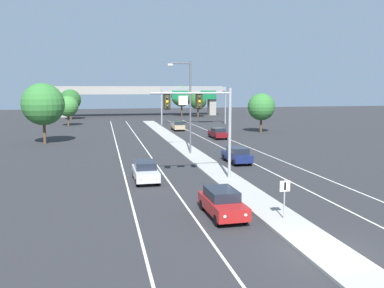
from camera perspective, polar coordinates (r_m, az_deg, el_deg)
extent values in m
plane|color=#28282B|center=(20.12, 18.02, -14.10)|extent=(260.00, 260.00, 0.00)
cube|color=#9E9B93|center=(36.11, 3.49, -3.84)|extent=(2.40, 110.00, 0.15)
cube|color=silver|center=(41.97, -5.33, -2.30)|extent=(0.14, 100.00, 0.01)
cube|color=silver|center=(44.08, 6.90, -1.84)|extent=(0.14, 100.00, 0.01)
cube|color=silver|center=(41.71, -9.83, -2.45)|extent=(0.14, 100.00, 0.01)
cube|color=silver|center=(45.27, 10.85, -1.66)|extent=(0.14, 100.00, 0.01)
cylinder|color=gray|center=(32.89, 5.26, 1.48)|extent=(0.24, 0.24, 7.20)
cylinder|color=gray|center=(31.88, -0.13, 7.07)|extent=(6.31, 0.16, 0.16)
cube|color=black|center=(32.07, 0.97, 5.91)|extent=(0.56, 0.06, 1.20)
cube|color=#38330F|center=(32.03, 0.98, 5.91)|extent=(0.32, 0.32, 1.00)
sphere|color=#282828|center=(31.86, 1.05, 6.48)|extent=(0.22, 0.22, 0.22)
sphere|color=#F2A819|center=(31.87, 1.05, 5.90)|extent=(0.22, 0.22, 0.22)
sphere|color=#282828|center=(31.88, 1.05, 5.33)|extent=(0.22, 0.22, 0.22)
cube|color=black|center=(31.59, -3.52, 5.87)|extent=(0.56, 0.06, 1.20)
cube|color=#38330F|center=(31.55, -3.51, 5.87)|extent=(0.32, 0.32, 1.00)
sphere|color=#282828|center=(31.37, -3.46, 6.44)|extent=(0.22, 0.22, 0.22)
sphere|color=#F2A819|center=(31.38, -3.46, 5.86)|extent=(0.22, 0.22, 0.22)
sphere|color=#282828|center=(31.39, -3.45, 5.27)|extent=(0.22, 0.22, 0.22)
cube|color=white|center=(31.74, -1.24, 6.07)|extent=(0.70, 0.04, 0.70)
cylinder|color=gray|center=(23.50, 12.69, -7.48)|extent=(0.08, 0.08, 2.20)
cube|color=white|center=(23.29, 12.77, -5.72)|extent=(0.60, 0.03, 0.60)
cube|color=black|center=(23.27, 12.79, -5.73)|extent=(0.12, 0.01, 0.44)
cylinder|color=#4C4C51|center=(45.10, -0.23, 5.02)|extent=(0.20, 0.20, 10.00)
cylinder|color=#4C4C51|center=(44.90, -1.64, 11.13)|extent=(2.20, 0.12, 0.12)
cube|color=#B7B7B2|center=(44.70, -3.05, 10.95)|extent=(0.56, 0.28, 0.20)
cube|color=maroon|center=(23.93, 4.26, -8.48)|extent=(1.89, 4.44, 0.70)
cube|color=black|center=(23.96, 4.12, -6.89)|extent=(1.63, 2.41, 0.56)
sphere|color=#EAE5C6|center=(22.13, 7.45, -9.76)|extent=(0.18, 0.18, 0.18)
sphere|color=#EAE5C6|center=(21.76, 4.57, -10.02)|extent=(0.18, 0.18, 0.18)
cylinder|color=black|center=(22.93, 7.35, -10.17)|extent=(0.23, 0.64, 0.64)
cylinder|color=black|center=(22.43, 3.46, -10.53)|extent=(0.23, 0.64, 0.64)
cylinder|color=black|center=(25.63, 4.95, -8.18)|extent=(0.23, 0.64, 0.64)
cylinder|color=black|center=(25.19, 1.45, -8.45)|extent=(0.23, 0.64, 0.64)
cube|color=#B7B7BC|center=(32.72, -6.48, -4.04)|extent=(1.83, 4.41, 0.70)
cube|color=black|center=(32.81, -6.54, -2.89)|extent=(1.60, 2.39, 0.56)
sphere|color=#EAE5C6|center=(30.66, -4.96, -4.73)|extent=(0.18, 0.18, 0.18)
sphere|color=#EAE5C6|center=(30.53, -7.11, -4.82)|extent=(0.18, 0.18, 0.18)
cylinder|color=black|center=(31.43, -4.71, -5.16)|extent=(0.22, 0.64, 0.64)
cylinder|color=black|center=(31.26, -7.63, -5.28)|extent=(0.22, 0.64, 0.64)
cylinder|color=black|center=(34.34, -5.41, -4.05)|extent=(0.22, 0.64, 0.64)
cylinder|color=black|center=(34.18, -8.08, -4.15)|extent=(0.22, 0.64, 0.64)
cube|color=#141E4C|center=(40.65, 6.23, -1.70)|extent=(1.89, 4.44, 0.70)
cube|color=black|center=(40.35, 6.35, -0.86)|extent=(1.63, 2.41, 0.56)
sphere|color=#EAE5C6|center=(42.49, 4.51, -1.19)|extent=(0.18, 0.18, 0.18)
sphere|color=#EAE5C6|center=(42.86, 5.97, -1.13)|extent=(0.18, 0.18, 0.18)
cylinder|color=black|center=(41.85, 4.50, -1.88)|extent=(0.23, 0.64, 0.64)
cylinder|color=black|center=(42.37, 6.55, -1.79)|extent=(0.23, 0.64, 0.64)
cylinder|color=black|center=(39.05, 5.86, -2.60)|extent=(0.23, 0.64, 0.64)
cylinder|color=black|center=(39.61, 8.04, -2.49)|extent=(0.23, 0.64, 0.64)
cube|color=#5B0F14|center=(59.89, 3.60, 1.41)|extent=(1.90, 4.44, 0.70)
cube|color=black|center=(59.62, 3.66, 1.99)|extent=(1.64, 2.41, 0.56)
sphere|color=#EAE5C6|center=(61.80, 2.49, 1.67)|extent=(0.18, 0.18, 0.18)
sphere|color=#EAE5C6|center=(62.13, 3.51, 1.69)|extent=(0.18, 0.18, 0.18)
cylinder|color=black|center=(61.13, 2.46, 1.22)|extent=(0.23, 0.64, 0.64)
cylinder|color=black|center=(61.59, 3.89, 1.26)|extent=(0.23, 0.64, 0.64)
cylinder|color=black|center=(58.28, 3.28, 0.89)|extent=(0.23, 0.64, 0.64)
cylinder|color=black|center=(58.76, 4.77, 0.93)|extent=(0.23, 0.64, 0.64)
cube|color=tan|center=(71.16, -1.98, 2.45)|extent=(1.87, 4.43, 0.70)
cube|color=black|center=(70.89, -1.96, 2.94)|extent=(1.62, 2.40, 0.56)
sphere|color=#EAE5C6|center=(73.21, -2.71, 2.64)|extent=(0.18, 0.18, 0.18)
sphere|color=#EAE5C6|center=(73.39, -1.82, 2.65)|extent=(0.18, 0.18, 0.18)
cylinder|color=black|center=(72.55, -2.80, 2.27)|extent=(0.23, 0.64, 0.64)
cylinder|color=black|center=(72.80, -1.55, 2.30)|extent=(0.23, 0.64, 0.64)
cylinder|color=black|center=(69.60, -2.43, 2.04)|extent=(0.23, 0.64, 0.64)
cylinder|color=black|center=(69.86, -1.13, 2.06)|extent=(0.23, 0.64, 0.64)
cylinder|color=gray|center=(80.78, -4.23, 5.27)|extent=(0.28, 0.28, 7.50)
cylinder|color=gray|center=(83.61, 4.66, 5.35)|extent=(0.28, 0.28, 7.50)
cube|color=gray|center=(81.87, 0.29, 7.67)|extent=(13.00, 0.36, 0.70)
cube|color=#0F6033|center=(81.11, -1.66, 6.82)|extent=(3.20, 0.08, 1.70)
cube|color=#0F6033|center=(82.36, 2.28, 6.83)|extent=(3.20, 0.08, 1.70)
cube|color=gray|center=(107.65, -7.22, 7.18)|extent=(42.40, 6.40, 1.10)
cube|color=gray|center=(104.66, -7.08, 7.71)|extent=(42.40, 0.36, 0.90)
cube|color=gray|center=(107.73, -17.45, 5.09)|extent=(1.80, 2.40, 5.65)
cube|color=gray|center=(111.13, 2.76, 5.51)|extent=(1.80, 2.40, 5.65)
cylinder|color=#4C3823|center=(106.99, -1.43, 4.70)|extent=(0.36, 0.36, 2.95)
sphere|color=#387533|center=(106.85, -1.44, 6.65)|extent=(5.39, 5.39, 5.39)
cylinder|color=#4C3823|center=(103.14, 0.83, 4.41)|extent=(0.36, 0.36, 2.33)
sphere|color=#235623|center=(103.01, 0.84, 6.00)|extent=(4.25, 4.25, 4.25)
cylinder|color=#4C3823|center=(98.78, -16.47, 4.02)|extent=(0.36, 0.36, 2.62)
sphere|color=#235623|center=(98.63, -16.54, 5.89)|extent=(4.79, 4.79, 4.79)
cylinder|color=#4C3823|center=(82.69, -16.80, 3.17)|extent=(0.36, 0.36, 2.19)
sphere|color=#387533|center=(82.53, -16.87, 5.04)|extent=(4.01, 4.01, 4.01)
cylinder|color=#4C3823|center=(57.34, -19.79, 1.52)|extent=(0.36, 0.36, 3.01)
sphere|color=#2D6B2D|center=(57.08, -19.97, 5.22)|extent=(5.51, 5.51, 5.51)
cylinder|color=#4C3823|center=(68.69, 9.54, 2.61)|extent=(0.36, 0.36, 2.44)
sphere|color=#2D6B2D|center=(68.49, 9.60, 5.11)|extent=(4.46, 4.46, 4.46)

